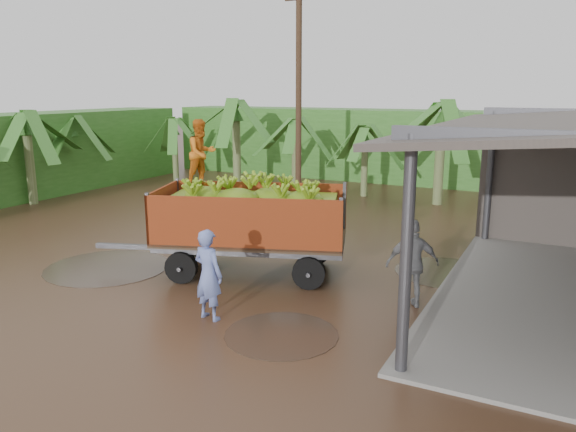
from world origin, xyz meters
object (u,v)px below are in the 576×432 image
Objects in this scene: man_grey at (412,264)px; utility_pole at (299,95)px; man_blue at (208,275)px; banana_trailer at (250,218)px.

man_grey is 12.12m from utility_pole.
man_blue is 0.98× the size of man_grey.
man_grey is (4.29, -0.41, -0.46)m from banana_trailer.
utility_pole reaches higher than man_blue.
man_grey is (3.54, 2.55, 0.02)m from man_blue.
man_blue is at bearing -72.66° from utility_pole.
utility_pole is at bearing 89.10° from banana_trailer.
banana_trailer is 3.38× the size of man_grey.
man_grey is at bearing -51.82° from utility_pole.
banana_trailer reaches higher than man_blue.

